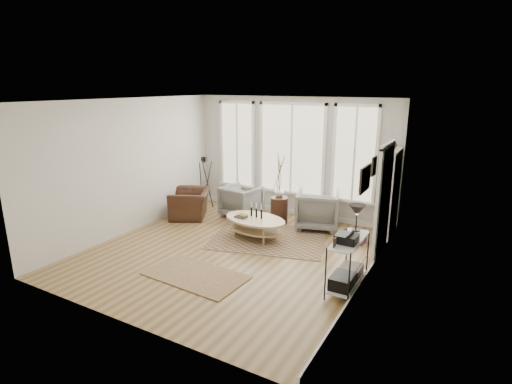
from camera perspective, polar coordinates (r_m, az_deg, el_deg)
The scene contains 17 objects.
room at distance 7.47m, azimuth -3.36°, elevation 1.59°, with size 5.50×5.54×2.90m.
bay_window at distance 9.77m, azimuth 5.10°, elevation 5.86°, with size 4.14×0.12×2.24m.
door at distance 7.64m, azimuth 17.79°, elevation -1.18°, with size 0.09×1.06×2.22m.
bookcase at distance 8.73m, azimuth 18.33°, elevation -0.37°, with size 0.31×0.85×2.06m.
low_shelf at distance 6.56m, azimuth 13.02°, elevation -9.22°, with size 0.38×1.08×1.30m.
wall_art at distance 6.11m, azimuth 15.63°, elevation 2.31°, with size 0.04×0.88×0.44m.
rug_main at distance 8.54m, azimuth 1.82°, elevation -6.65°, with size 2.36×1.77×0.01m, color brown.
rug_runner at distance 7.06m, azimuth -8.63°, elevation -11.64°, with size 1.73×0.96×0.01m, color brown.
coffee_table at distance 8.46m, azimuth -0.19°, elevation -4.38°, with size 1.51×1.08×0.64m.
armchair_left at distance 9.86m, azimuth -2.08°, elevation -1.28°, with size 0.83×0.85×0.78m, color slate.
armchair_right at distance 9.15m, azimuth 8.79°, elevation -2.49°, with size 0.92×0.95×0.86m, color slate.
side_table at distance 9.31m, azimuth 3.36°, elevation 0.46°, with size 0.41×0.41×1.70m.
vase at distance 9.43m, azimuth 3.34°, elevation 0.08°, with size 0.23×0.23×0.24m, color silver.
accent_chair at distance 9.95m, azimuth -9.38°, elevation -1.62°, with size 0.91×1.04×0.68m, color #3A2217.
tripod_camera at distance 10.55m, azimuth -7.27°, elevation 1.04°, with size 0.48×0.48×1.36m.
book_stack_near at distance 8.58m, azimuth 14.61°, elevation -6.47°, with size 0.21×0.26×0.17m, color maroon.
book_stack_far at distance 8.53m, azimuth 14.51°, elevation -6.62°, with size 0.20×0.25×0.16m, color maroon.
Camera 1 is at (3.96, -6.08, 3.17)m, focal length 28.00 mm.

